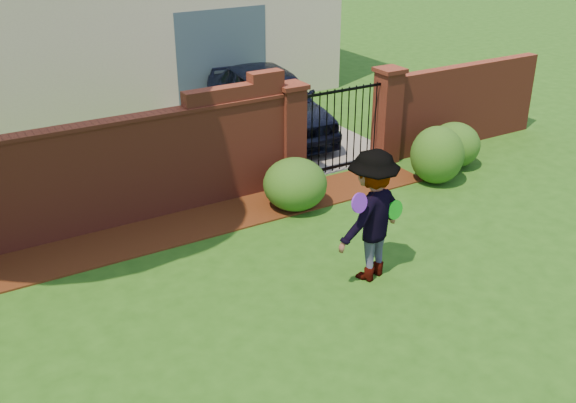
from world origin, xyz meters
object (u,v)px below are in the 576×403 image
man (373,217)px  frisbee_green (395,210)px  car (274,104)px  frisbee_purple (359,203)px

man → frisbee_green: size_ratio=6.83×
man → frisbee_green: man is taller
car → frisbee_purple: (-2.21, -6.01, 0.57)m
man → frisbee_green: (0.32, -0.06, 0.05)m
man → frisbee_purple: bearing=11.2°
frisbee_purple → frisbee_green: bearing=11.7°
car → man: man is taller
car → man: 6.07m
car → frisbee_purple: car is taller
car → frisbee_purple: bearing=-103.1°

